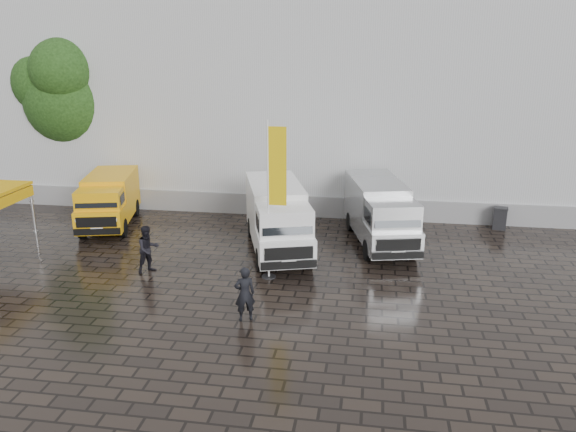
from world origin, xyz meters
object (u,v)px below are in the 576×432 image
flagpole (273,191)px  van_silver (380,214)px  van_white (278,220)px  wheelie_bin (500,218)px  van_yellow (109,202)px  person_front (245,294)px  person_tent (148,249)px

flagpole → van_silver: bearing=49.0°
van_white → wheelie_bin: size_ratio=6.04×
van_yellow → person_front: (8.01, -7.85, -0.29)m
wheelie_bin → person_tent: 15.16m
van_silver → wheelie_bin: bearing=14.0°
person_front → van_white: bearing=-112.5°
van_yellow → van_white: van_white is taller
van_white → flagpole: (0.34, -2.65, 1.83)m
van_silver → flagpole: flagpole is taller
van_yellow → wheelie_bin: (17.18, 2.30, -0.64)m
van_yellow → person_tent: size_ratio=2.85×
flagpole → person_front: flagpole is taller
van_silver → wheelie_bin: 5.99m
van_silver → van_yellow: bearing=164.4°
van_silver → flagpole: (-3.61, -4.16, 1.87)m
van_yellow → wheelie_bin: van_yellow is taller
van_silver → wheelie_bin: (5.27, 2.74, -0.75)m
van_yellow → wheelie_bin: bearing=-6.4°
van_yellow → van_silver: 11.91m
van_yellow → person_front: van_yellow is taller
person_tent → flagpole: bearing=-46.8°
van_silver → flagpole: size_ratio=1.04×
van_white → van_silver: bearing=3.6°
van_yellow → person_tent: 6.10m
wheelie_bin → person_front: 13.68m
van_yellow → flagpole: 9.69m
van_silver → person_tent: van_silver is taller
van_white → person_tent: van_white is taller
wheelie_bin → van_silver: bearing=-142.0°
flagpole → person_tent: flagpole is taller
flagpole → person_front: (-0.28, -3.25, -2.27)m
person_front → person_tent: person_tent is taller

